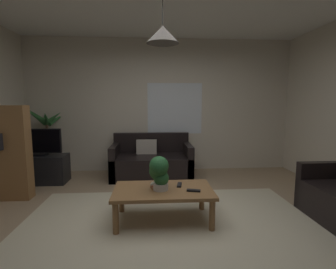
{
  "coord_description": "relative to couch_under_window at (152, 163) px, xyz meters",
  "views": [
    {
      "loc": [
        -0.22,
        -2.8,
        1.45
      ],
      "look_at": [
        0.0,
        0.3,
        1.05
      ],
      "focal_mm": 27.24,
      "sensor_mm": 36.0,
      "label": 1
    }
  ],
  "objects": [
    {
      "name": "book_on_table_2",
      "position": [
        0.06,
        -1.86,
        0.18
      ],
      "size": [
        0.16,
        0.12,
        0.02
      ],
      "primitive_type": "cube",
      "rotation": [
        0.0,
        0.0,
        -0.24
      ],
      "color": "beige",
      "rests_on": "coffee_table"
    },
    {
      "name": "rug",
      "position": [
        0.2,
        -2.26,
        -0.27
      ],
      "size": [
        3.55,
        2.81,
        0.01
      ],
      "primitive_type": "cube",
      "color": "beige",
      "rests_on": "ground"
    },
    {
      "name": "pendant_lamp",
      "position": [
        0.13,
        -1.89,
        1.93
      ],
      "size": [
        0.37,
        0.37,
        0.63
      ],
      "color": "black"
    },
    {
      "name": "window_pane",
      "position": [
        0.5,
        0.49,
        1.03
      ],
      "size": [
        1.14,
        0.01,
        1.06
      ],
      "primitive_type": "cube",
      "color": "white"
    },
    {
      "name": "coffee_table",
      "position": [
        0.13,
        -1.89,
        0.07
      ],
      "size": [
        1.2,
        0.69,
        0.4
      ],
      "color": "olive",
      "rests_on": "ground"
    },
    {
      "name": "tv",
      "position": [
        -1.98,
        -0.28,
        0.47
      ],
      "size": [
        0.77,
        0.16,
        0.48
      ],
      "color": "black",
      "rests_on": "tv_stand"
    },
    {
      "name": "book_on_table_1",
      "position": [
        0.07,
        -1.84,
        0.16
      ],
      "size": [
        0.14,
        0.09,
        0.02
      ],
      "primitive_type": "cube",
      "rotation": [
        0.0,
        0.0,
        0.02
      ],
      "color": "#B22D2D",
      "rests_on": "coffee_table"
    },
    {
      "name": "tv_stand",
      "position": [
        -1.98,
        -0.26,
        -0.02
      ],
      "size": [
        0.9,
        0.44,
        0.5
      ],
      "primitive_type": "cube",
      "color": "black",
      "rests_on": "ground"
    },
    {
      "name": "couch_under_window",
      "position": [
        0.0,
        0.0,
        0.0
      ],
      "size": [
        1.53,
        0.86,
        0.82
      ],
      "color": "black",
      "rests_on": "ground"
    },
    {
      "name": "remote_on_table_0",
      "position": [
        0.49,
        -2.0,
        0.14
      ],
      "size": [
        0.17,
        0.09,
        0.02
      ],
      "primitive_type": "cube",
      "rotation": [
        0.0,
        0.0,
        1.32
      ],
      "color": "black",
      "rests_on": "coffee_table"
    },
    {
      "name": "remote_on_table_1",
      "position": [
        0.34,
        -1.79,
        0.14
      ],
      "size": [
        0.08,
        0.17,
        0.02
      ],
      "primitive_type": "cube",
      "rotation": [
        0.0,
        0.0,
        6.09
      ],
      "color": "black",
      "rests_on": "coffee_table"
    },
    {
      "name": "wall_back",
      "position": [
        0.2,
        0.52,
        1.09
      ],
      "size": [
        5.58,
        0.06,
        2.74
      ],
      "primitive_type": "cube",
      "color": "beige",
      "rests_on": "ground"
    },
    {
      "name": "bookshelf_corner",
      "position": [
        -2.17,
        -1.03,
        0.43
      ],
      "size": [
        0.7,
        0.31,
        1.4
      ],
      "color": "olive",
      "rests_on": "ground"
    },
    {
      "name": "potted_palm_corner",
      "position": [
        -2.05,
        0.26,
        0.35
      ],
      "size": [
        0.74,
        0.87,
        1.38
      ],
      "color": "brown",
      "rests_on": "ground"
    },
    {
      "name": "potted_plant_on_table",
      "position": [
        0.08,
        -1.92,
        0.35
      ],
      "size": [
        0.24,
        0.28,
        0.42
      ],
      "color": "beige",
      "rests_on": "coffee_table"
    },
    {
      "name": "book_on_table_0",
      "position": [
        0.06,
        -1.86,
        0.14
      ],
      "size": [
        0.18,
        0.14,
        0.03
      ],
      "primitive_type": "cube",
      "rotation": [
        0.0,
        0.0,
        0.26
      ],
      "color": "#99663F",
      "rests_on": "coffee_table"
    },
    {
      "name": "floor",
      "position": [
        0.2,
        -2.06,
        -0.28
      ],
      "size": [
        5.46,
        5.11,
        0.02
      ],
      "primitive_type": "cube",
      "color": "#9E8466",
      "rests_on": "ground"
    }
  ]
}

